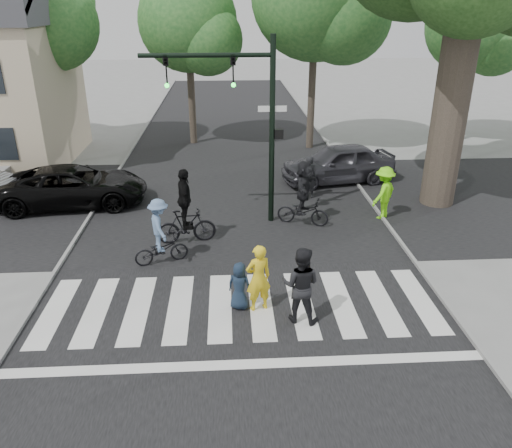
{
  "coord_description": "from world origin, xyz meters",
  "views": [
    {
      "loc": [
        -0.24,
        -9.41,
        6.82
      ],
      "look_at": [
        0.5,
        3.0,
        1.3
      ],
      "focal_mm": 35.0,
      "sensor_mm": 36.0,
      "label": 1
    }
  ],
  "objects_px": {
    "cyclist_left": "(160,236)",
    "pedestrian_child": "(240,286)",
    "car_grey": "(338,163)",
    "pedestrian_woman": "(258,278)",
    "traffic_signal": "(245,106)",
    "cyclist_mid": "(185,213)",
    "pedestrian_adult": "(301,285)",
    "cyclist_right": "(303,197)",
    "car_suv": "(74,186)"
  },
  "relations": [
    {
      "from": "cyclist_right",
      "to": "car_grey",
      "type": "height_order",
      "value": "cyclist_right"
    },
    {
      "from": "pedestrian_child",
      "to": "cyclist_left",
      "type": "xyz_separation_m",
      "value": [
        -2.15,
        2.44,
        0.23
      ]
    },
    {
      "from": "cyclist_left",
      "to": "car_grey",
      "type": "xyz_separation_m",
      "value": [
        6.47,
        6.74,
        -0.05
      ]
    },
    {
      "from": "pedestrian_woman",
      "to": "pedestrian_adult",
      "type": "distance_m",
      "value": 1.06
    },
    {
      "from": "pedestrian_child",
      "to": "car_grey",
      "type": "distance_m",
      "value": 10.15
    },
    {
      "from": "pedestrian_woman",
      "to": "car_grey",
      "type": "relative_size",
      "value": 0.37
    },
    {
      "from": "car_grey",
      "to": "cyclist_mid",
      "type": "bearing_deg",
      "value": -57.86
    },
    {
      "from": "car_suv",
      "to": "car_grey",
      "type": "height_order",
      "value": "car_grey"
    },
    {
      "from": "pedestrian_child",
      "to": "cyclist_right",
      "type": "bearing_deg",
      "value": -93.1
    },
    {
      "from": "pedestrian_woman",
      "to": "cyclist_right",
      "type": "distance_m",
      "value": 5.31
    },
    {
      "from": "cyclist_mid",
      "to": "cyclist_right",
      "type": "bearing_deg",
      "value": 17.08
    },
    {
      "from": "pedestrian_child",
      "to": "pedestrian_adult",
      "type": "bearing_deg",
      "value": 178.87
    },
    {
      "from": "pedestrian_child",
      "to": "pedestrian_adult",
      "type": "xyz_separation_m",
      "value": [
        1.38,
        -0.58,
        0.32
      ]
    },
    {
      "from": "cyclist_right",
      "to": "pedestrian_woman",
      "type": "bearing_deg",
      "value": -109.92
    },
    {
      "from": "pedestrian_child",
      "to": "pedestrian_woman",
      "type": "bearing_deg",
      "value": -168.23
    },
    {
      "from": "cyclist_mid",
      "to": "car_grey",
      "type": "relative_size",
      "value": 0.51
    },
    {
      "from": "pedestrian_woman",
      "to": "pedestrian_child",
      "type": "bearing_deg",
      "value": -28.37
    },
    {
      "from": "traffic_signal",
      "to": "cyclist_mid",
      "type": "relative_size",
      "value": 2.53
    },
    {
      "from": "traffic_signal",
      "to": "car_grey",
      "type": "relative_size",
      "value": 1.29
    },
    {
      "from": "traffic_signal",
      "to": "car_grey",
      "type": "bearing_deg",
      "value": 44.65
    },
    {
      "from": "traffic_signal",
      "to": "pedestrian_woman",
      "type": "xyz_separation_m",
      "value": [
        0.07,
        -5.36,
        -3.04
      ]
    },
    {
      "from": "car_suv",
      "to": "cyclist_mid",
      "type": "bearing_deg",
      "value": -134.18
    },
    {
      "from": "car_suv",
      "to": "pedestrian_adult",
      "type": "bearing_deg",
      "value": -142.7
    },
    {
      "from": "pedestrian_adult",
      "to": "cyclist_right",
      "type": "xyz_separation_m",
      "value": [
        0.87,
        5.49,
        0.05
      ]
    },
    {
      "from": "traffic_signal",
      "to": "pedestrian_child",
      "type": "height_order",
      "value": "traffic_signal"
    },
    {
      "from": "pedestrian_adult",
      "to": "cyclist_mid",
      "type": "xyz_separation_m",
      "value": [
        -2.91,
        4.33,
        0.04
      ]
    },
    {
      "from": "pedestrian_adult",
      "to": "cyclist_left",
      "type": "distance_m",
      "value": 4.65
    },
    {
      "from": "traffic_signal",
      "to": "cyclist_left",
      "type": "bearing_deg",
      "value": -131.65
    },
    {
      "from": "pedestrian_woman",
      "to": "car_suv",
      "type": "xyz_separation_m",
      "value": [
        -6.27,
        7.25,
        -0.14
      ]
    },
    {
      "from": "pedestrian_adult",
      "to": "cyclist_right",
      "type": "relative_size",
      "value": 0.85
    },
    {
      "from": "pedestrian_adult",
      "to": "car_grey",
      "type": "distance_m",
      "value": 10.19
    },
    {
      "from": "pedestrian_woman",
      "to": "car_suv",
      "type": "bearing_deg",
      "value": -67.69
    },
    {
      "from": "cyclist_mid",
      "to": "cyclist_right",
      "type": "xyz_separation_m",
      "value": [
        3.78,
        1.16,
        0.01
      ]
    },
    {
      "from": "cyclist_left",
      "to": "pedestrian_woman",
      "type": "bearing_deg",
      "value": -44.09
    },
    {
      "from": "pedestrian_adult",
      "to": "car_suv",
      "type": "relative_size",
      "value": 0.36
    },
    {
      "from": "car_grey",
      "to": "pedestrian_woman",
      "type": "bearing_deg",
      "value": -33.44
    },
    {
      "from": "pedestrian_woman",
      "to": "cyclist_left",
      "type": "xyz_separation_m",
      "value": [
        -2.6,
        2.52,
        -0.02
      ]
    },
    {
      "from": "cyclist_mid",
      "to": "cyclist_right",
      "type": "distance_m",
      "value": 3.96
    },
    {
      "from": "traffic_signal",
      "to": "pedestrian_adult",
      "type": "xyz_separation_m",
      "value": [
        1.01,
        -5.86,
        -2.97
      ]
    },
    {
      "from": "cyclist_mid",
      "to": "car_suv",
      "type": "bearing_deg",
      "value": 141.44
    },
    {
      "from": "pedestrian_adult",
      "to": "cyclist_right",
      "type": "bearing_deg",
      "value": -80.54
    },
    {
      "from": "cyclist_left",
      "to": "car_suv",
      "type": "relative_size",
      "value": 0.37
    },
    {
      "from": "pedestrian_child",
      "to": "car_grey",
      "type": "xyz_separation_m",
      "value": [
        4.32,
        9.18,
        0.18
      ]
    },
    {
      "from": "traffic_signal",
      "to": "car_suv",
      "type": "bearing_deg",
      "value": 163.06
    },
    {
      "from": "traffic_signal",
      "to": "cyclist_mid",
      "type": "xyz_separation_m",
      "value": [
        -1.9,
        -1.53,
        -2.93
      ]
    },
    {
      "from": "cyclist_right",
      "to": "traffic_signal",
      "type": "bearing_deg",
      "value": 168.8
    },
    {
      "from": "cyclist_mid",
      "to": "pedestrian_child",
      "type": "bearing_deg",
      "value": -67.8
    },
    {
      "from": "car_grey",
      "to": "cyclist_left",
      "type": "bearing_deg",
      "value": -54.6
    },
    {
      "from": "car_suv",
      "to": "cyclist_left",
      "type": "bearing_deg",
      "value": -147.79
    },
    {
      "from": "cyclist_left",
      "to": "pedestrian_child",
      "type": "bearing_deg",
      "value": -48.6
    }
  ]
}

